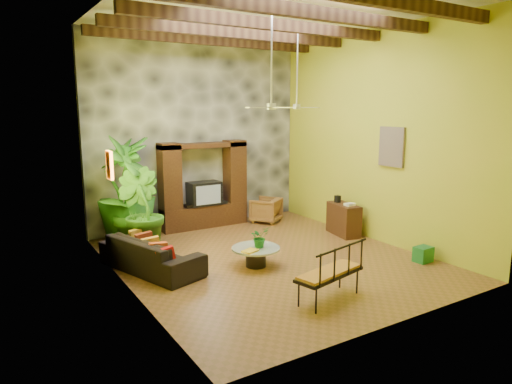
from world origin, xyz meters
TOP-DOWN VIEW (x-y plane):
  - ground at (0.00, 0.00)m, footprint 7.00×7.00m
  - ceiling at (0.00, 0.00)m, footprint 6.00×7.00m
  - back_wall at (0.00, 3.50)m, footprint 6.00×0.02m
  - left_wall at (-3.00, 0.00)m, footprint 0.02×7.00m
  - right_wall at (3.00, 0.00)m, footprint 0.02×7.00m
  - stone_accent_wall at (0.00, 3.44)m, footprint 5.98×0.10m
  - ceiling_beams at (0.00, 0.00)m, footprint 5.95×5.36m
  - entertainment_center at (0.00, 3.14)m, footprint 2.40×0.55m
  - ceiling_fan_front at (-0.20, -0.40)m, footprint 1.28×1.28m
  - ceiling_fan_back at (1.60, 1.20)m, footprint 1.28×1.28m
  - wall_art_mask at (-2.96, 1.00)m, footprint 0.06×0.32m
  - wall_art_painting at (2.96, -0.60)m, footprint 0.06×0.70m
  - sofa at (-2.35, 0.62)m, footprint 1.58×2.47m
  - wicker_armchair at (1.69, 2.68)m, footprint 1.04×1.04m
  - tall_plant_a at (-2.20, 2.45)m, footprint 1.60×1.61m
  - tall_plant_b at (-2.16, 1.77)m, footprint 1.28×1.34m
  - tall_plant_c at (-2.10, 2.98)m, footprint 1.54×1.54m
  - coffee_table at (-0.47, -0.27)m, footprint 0.98×0.98m
  - centerpiece_plant at (-0.39, -0.29)m, footprint 0.43×0.39m
  - yellow_tray at (-0.72, -0.46)m, footprint 0.37×0.32m
  - iron_bench at (-0.29, -2.39)m, footprint 1.40×0.77m
  - side_console at (2.65, 0.55)m, footprint 0.63×1.05m
  - green_bin at (2.65, -1.88)m, footprint 0.38×0.29m

SIDE VIEW (x-z plane):
  - ground at x=0.00m, z-range 0.00..0.00m
  - green_bin at x=2.65m, z-range 0.00..0.32m
  - coffee_table at x=-0.47m, z-range 0.06..0.46m
  - sofa at x=-2.35m, z-range 0.00..0.67m
  - wicker_armchair at x=1.69m, z-range 0.00..0.69m
  - side_console at x=2.65m, z-range 0.00..0.79m
  - yellow_tray at x=-0.72m, z-range 0.40..0.43m
  - iron_bench at x=-0.29m, z-range 0.27..0.83m
  - centerpiece_plant at x=-0.39m, z-range 0.40..0.81m
  - tall_plant_b at x=-2.16m, z-range 0.00..1.91m
  - entertainment_center at x=0.00m, z-range -0.18..2.12m
  - tall_plant_c at x=-2.10m, z-range 0.00..2.49m
  - tall_plant_a at x=-2.20m, z-range 0.00..2.57m
  - wall_art_mask at x=-2.96m, z-range 1.83..2.38m
  - wall_art_painting at x=2.96m, z-range 1.85..2.75m
  - back_wall at x=0.00m, z-range 0.00..5.00m
  - left_wall at x=-3.00m, z-range 0.00..5.00m
  - right_wall at x=3.00m, z-range 0.00..5.00m
  - stone_accent_wall at x=0.00m, z-range 0.01..4.99m
  - ceiling_fan_front at x=-0.20m, z-range 2.47..4.33m
  - ceiling_fan_back at x=1.60m, z-range 2.47..4.33m
  - ceiling_beams at x=0.00m, z-range 4.67..4.89m
  - ceiling at x=0.00m, z-range 4.99..5.01m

